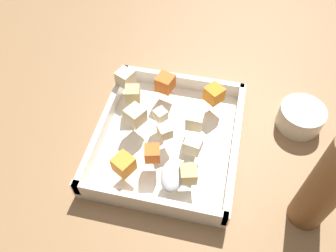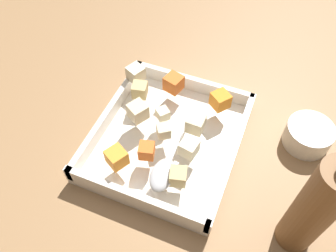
{
  "view_description": "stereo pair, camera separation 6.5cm",
  "coord_description": "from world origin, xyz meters",
  "px_view_note": "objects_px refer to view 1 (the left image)",
  "views": [
    {
      "loc": [
        -0.39,
        -0.09,
        0.58
      ],
      "look_at": [
        -0.01,
        -0.0,
        0.06
      ],
      "focal_mm": 36.35,
      "sensor_mm": 36.0,
      "label": 1
    },
    {
      "loc": [
        -0.37,
        -0.15,
        0.58
      ],
      "look_at": [
        -0.01,
        -0.0,
        0.06
      ],
      "focal_mm": 36.35,
      "sensor_mm": 36.0,
      "label": 2
    }
  ],
  "objects_px": {
    "pepper_mill": "(327,186)",
    "serving_spoon": "(174,168)",
    "baking_dish": "(168,139)",
    "small_prep_bowl": "(301,117)"
  },
  "relations": [
    {
      "from": "pepper_mill",
      "to": "small_prep_bowl",
      "type": "height_order",
      "value": "pepper_mill"
    },
    {
      "from": "baking_dish",
      "to": "serving_spoon",
      "type": "bearing_deg",
      "value": -161.05
    },
    {
      "from": "small_prep_bowl",
      "to": "pepper_mill",
      "type": "bearing_deg",
      "value": -177.25
    },
    {
      "from": "pepper_mill",
      "to": "serving_spoon",
      "type": "bearing_deg",
      "value": 87.68
    },
    {
      "from": "baking_dish",
      "to": "serving_spoon",
      "type": "xyz_separation_m",
      "value": [
        -0.09,
        -0.03,
        0.04
      ]
    },
    {
      "from": "baking_dish",
      "to": "pepper_mill",
      "type": "bearing_deg",
      "value": -109.98
    },
    {
      "from": "baking_dish",
      "to": "pepper_mill",
      "type": "xyz_separation_m",
      "value": [
        -0.1,
        -0.27,
        0.1
      ]
    },
    {
      "from": "baking_dish",
      "to": "serving_spoon",
      "type": "distance_m",
      "value": 0.1
    },
    {
      "from": "pepper_mill",
      "to": "small_prep_bowl",
      "type": "distance_m",
      "value": 0.22
    },
    {
      "from": "baking_dish",
      "to": "small_prep_bowl",
      "type": "distance_m",
      "value": 0.28
    }
  ]
}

